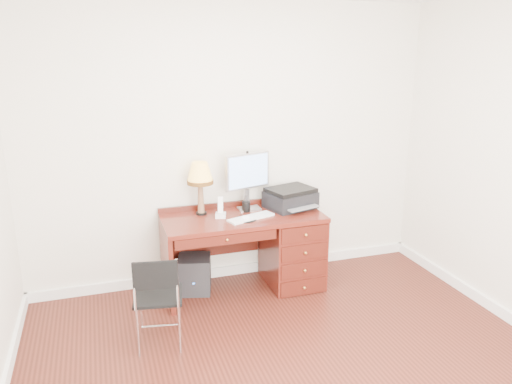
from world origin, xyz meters
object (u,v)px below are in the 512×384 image
object	(u,v)px
desk	(275,245)
leg_lamp	(200,176)
printer	(290,198)
equipment_box	(195,274)
chair	(159,292)
monitor	(248,174)
phone	(221,211)

from	to	relation	value
desk	leg_lamp	bearing A→B (deg)	166.36
printer	leg_lamp	bearing A→B (deg)	159.60
desk	equipment_box	xyz separation A→B (m)	(-0.78, 0.10, -0.24)
chair	leg_lamp	bearing A→B (deg)	69.31
monitor	leg_lamp	bearing A→B (deg)	166.63
equipment_box	phone	bearing A→B (deg)	-2.68
chair	equipment_box	world-z (taller)	chair
desk	printer	size ratio (longest dim) A/B	2.85
desk	leg_lamp	xyz separation A→B (m)	(-0.68, 0.17, 0.71)
monitor	printer	world-z (taller)	monitor
equipment_box	monitor	bearing A→B (deg)	24.56
desk	printer	distance (m)	0.49
monitor	phone	distance (m)	0.47
chair	equipment_box	bearing A→B (deg)	72.27
monitor	leg_lamp	distance (m)	0.48
leg_lamp	chair	distance (m)	1.24
monitor	leg_lamp	world-z (taller)	monitor
monitor	printer	xyz separation A→B (m)	(0.40, -0.10, -0.25)
desk	equipment_box	distance (m)	0.82
monitor	chair	size ratio (longest dim) A/B	0.71
printer	chair	world-z (taller)	printer
chair	desk	bearing A→B (deg)	41.18
monitor	equipment_box	xyz separation A→B (m)	(-0.57, -0.10, -0.92)
printer	leg_lamp	world-z (taller)	leg_lamp
printer	chair	bearing A→B (deg)	-164.84
desk	monitor	distance (m)	0.74
leg_lamp	equipment_box	bearing A→B (deg)	-144.46
equipment_box	leg_lamp	bearing A→B (deg)	50.54
leg_lamp	phone	size ratio (longest dim) A/B	2.52
leg_lamp	printer	bearing A→B (deg)	-4.66
desk	leg_lamp	world-z (taller)	leg_lamp
phone	chair	xyz separation A→B (m)	(-0.68, -0.77, -0.34)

